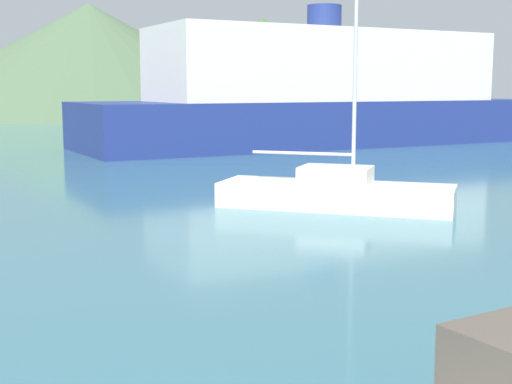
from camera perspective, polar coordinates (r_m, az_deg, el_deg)
sailboat_inner at (r=21.88m, az=6.38°, el=-0.02°), size 7.14×5.58×7.56m
ferry_distant at (r=46.46m, az=5.40°, el=7.74°), size 32.59×16.09×8.80m
hill_central at (r=101.29m, az=-13.11°, el=10.31°), size 54.44×54.44×14.86m
hill_east at (r=94.32m, az=0.49°, el=9.97°), size 38.63×38.63×12.52m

